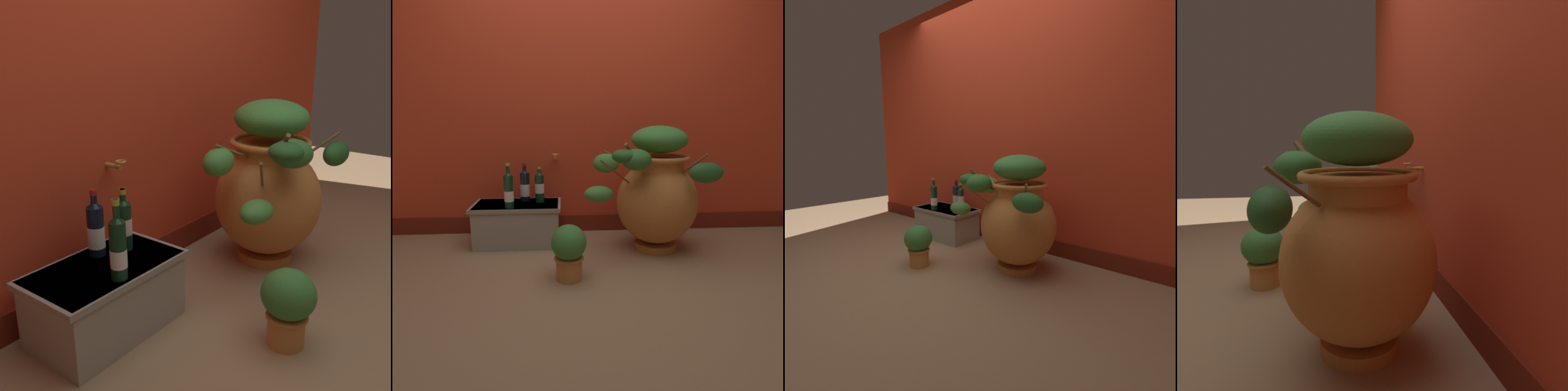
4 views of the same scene
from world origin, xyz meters
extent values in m
plane|color=#9E7A56|center=(0.00, 0.00, 0.00)|extent=(7.00, 7.00, 0.00)
cube|color=red|center=(0.00, 1.20, 1.30)|extent=(4.40, 0.20, 2.60)
cube|color=maroon|center=(0.00, 1.10, 0.07)|extent=(4.40, 0.02, 0.15)
cylinder|color=#B28433|center=(-0.24, 1.05, 0.68)|extent=(0.02, 0.10, 0.02)
torus|color=#B28433|center=(-0.24, 1.00, 0.71)|extent=(0.06, 0.06, 0.01)
cylinder|color=#C17033|center=(0.54, 0.61, 0.03)|extent=(0.32, 0.32, 0.06)
ellipsoid|color=#C17033|center=(0.54, 0.61, 0.38)|extent=(0.61, 0.61, 0.64)
cylinder|color=#C17033|center=(0.54, 0.61, 0.66)|extent=(0.38, 0.38, 0.12)
torus|color=#C17033|center=(0.54, 0.61, 0.72)|extent=(0.46, 0.46, 0.04)
cylinder|color=brown|center=(0.31, 0.42, 0.76)|extent=(0.15, 0.14, 0.19)
ellipsoid|color=#235623|center=(0.24, 0.36, 0.76)|extent=(0.17, 0.17, 0.09)
cylinder|color=brown|center=(0.36, 0.41, 0.75)|extent=(0.10, 0.14, 0.10)
ellipsoid|color=#2D6628|center=(0.32, 0.37, 0.73)|extent=(0.20, 0.21, 0.14)
cylinder|color=brown|center=(0.21, 0.47, 0.62)|extent=(0.27, 0.14, 0.22)
ellipsoid|color=#428438|center=(0.07, 0.41, 0.49)|extent=(0.21, 0.15, 0.11)
cylinder|color=brown|center=(0.25, 0.68, 0.71)|extent=(0.22, 0.08, 0.11)
ellipsoid|color=#428438|center=(0.16, 0.70, 0.67)|extent=(0.20, 0.14, 0.15)
cylinder|color=brown|center=(0.74, 0.38, 0.70)|extent=(0.12, 0.17, 0.16)
ellipsoid|color=#235623|center=(0.80, 0.32, 0.65)|extent=(0.23, 0.13, 0.14)
ellipsoid|color=#387A33|center=(0.54, 0.61, 0.85)|extent=(0.42, 0.42, 0.20)
cube|color=#9E9384|center=(-0.55, 0.81, 0.17)|extent=(0.66, 0.38, 0.33)
cube|color=gray|center=(-0.55, 0.81, 0.32)|extent=(0.70, 0.40, 0.03)
cylinder|color=black|center=(-0.59, 0.68, 0.46)|extent=(0.07, 0.07, 0.25)
cone|color=black|center=(-0.59, 0.68, 0.60)|extent=(0.07, 0.07, 0.04)
cylinder|color=black|center=(-0.59, 0.68, 0.64)|extent=(0.03, 0.03, 0.10)
cylinder|color=#B7932D|center=(-0.59, 0.68, 0.67)|extent=(0.03, 0.03, 0.02)
cylinder|color=silver|center=(-0.59, 0.68, 0.43)|extent=(0.07, 0.07, 0.08)
cylinder|color=black|center=(-0.37, 0.86, 0.45)|extent=(0.07, 0.07, 0.22)
cone|color=black|center=(-0.37, 0.86, 0.57)|extent=(0.07, 0.07, 0.04)
cylinder|color=black|center=(-0.37, 0.86, 0.59)|extent=(0.03, 0.03, 0.07)
cylinder|color=#B7932D|center=(-0.37, 0.86, 0.62)|extent=(0.03, 0.03, 0.02)
cylinder|color=silver|center=(-0.37, 0.86, 0.45)|extent=(0.07, 0.07, 0.08)
cylinder|color=black|center=(-0.49, 0.92, 0.45)|extent=(0.08, 0.08, 0.23)
cone|color=black|center=(-0.49, 0.92, 0.58)|extent=(0.08, 0.08, 0.04)
cylinder|color=black|center=(-0.49, 0.92, 0.61)|extent=(0.03, 0.03, 0.08)
cylinder|color=maroon|center=(-0.49, 0.92, 0.64)|extent=(0.03, 0.03, 0.02)
cylinder|color=silver|center=(-0.49, 0.92, 0.42)|extent=(0.08, 0.08, 0.10)
cylinder|color=#CC7F3D|center=(-0.14, 0.12, 0.08)|extent=(0.17, 0.17, 0.15)
torus|color=#BB7538|center=(-0.14, 0.12, 0.14)|extent=(0.19, 0.19, 0.02)
ellipsoid|color=#387A33|center=(-0.14, 0.12, 0.25)|extent=(0.22, 0.25, 0.22)
camera|label=1|loc=(-1.81, -0.65, 1.31)|focal=44.13mm
camera|label=2|loc=(-0.17, -1.93, 1.00)|focal=31.77mm
camera|label=3|loc=(1.78, -1.31, 1.03)|focal=26.25mm
camera|label=4|loc=(1.80, 0.48, 0.84)|focal=30.73mm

